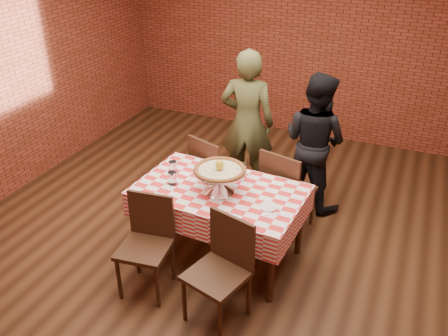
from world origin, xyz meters
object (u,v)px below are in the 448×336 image
at_px(chair_near_left, 145,249).
at_px(chair_far_right, 288,189).
at_px(water_glass_left, 172,178).
at_px(water_glass_right, 173,167).
at_px(table, 220,223).
at_px(chair_far_left, 217,173).
at_px(chair_near_right, 216,275).
at_px(pizza, 220,170).
at_px(diner_olive, 247,123).
at_px(diner_black, 314,142).
at_px(pizza_stand, 220,181).
at_px(condiment_caddy, 241,170).

relative_size(chair_near_left, chair_far_right, 0.95).
height_order(water_glass_left, water_glass_right, same).
relative_size(table, chair_far_left, 1.63).
distance_m(chair_near_left, chair_near_right, 0.71).
xyz_separation_m(table, pizza, (0.02, -0.04, 0.60)).
xyz_separation_m(table, chair_near_left, (-0.40, -0.70, 0.07)).
height_order(pizza, water_glass_left, pizza).
xyz_separation_m(water_glass_left, diner_olive, (0.21, 1.41, 0.04)).
xyz_separation_m(diner_olive, diner_black, (0.80, -0.01, -0.08)).
relative_size(pizza, chair_near_left, 0.52).
relative_size(chair_near_right, chair_far_right, 0.97).
distance_m(pizza_stand, condiment_caddy, 0.34).
bearing_deg(pizza_stand, chair_near_right, -68.07).
bearing_deg(condiment_caddy, chair_far_left, 113.80).
relative_size(pizza_stand, water_glass_right, 3.84).
height_order(chair_far_left, diner_black, diner_black).
relative_size(chair_near_right, chair_far_left, 0.99).
relative_size(chair_near_left, chair_near_right, 0.98).
bearing_deg(water_glass_right, pizza, -13.61).
xyz_separation_m(condiment_caddy, chair_far_left, (-0.45, 0.45, -0.36)).
bearing_deg(table, chair_far_left, 115.79).
xyz_separation_m(table, water_glass_left, (-0.45, -0.09, 0.45)).
bearing_deg(table, condiment_caddy, 72.70).
bearing_deg(diner_olive, condiment_caddy, 98.86).
bearing_deg(diner_olive, diner_black, 169.98).
xyz_separation_m(pizza_stand, water_glass_left, (-0.46, -0.05, -0.04)).
xyz_separation_m(condiment_caddy, chair_near_right, (0.22, -1.06, -0.37)).
bearing_deg(table, water_glass_left, -168.61).
distance_m(water_glass_right, diner_olive, 1.26).
height_order(chair_near_right, diner_black, diner_black).
relative_size(table, pizza, 3.24).
bearing_deg(diner_olive, pizza, 91.63).
distance_m(pizza, water_glass_right, 0.60).
distance_m(condiment_caddy, chair_near_left, 1.18).
bearing_deg(pizza_stand, pizza, 180.00).
relative_size(table, water_glass_left, 12.15).
height_order(table, condiment_caddy, condiment_caddy).
distance_m(chair_near_right, chair_far_right, 1.50).
relative_size(chair_far_left, chair_far_right, 0.99).
bearing_deg(table, pizza_stand, -66.11).
bearing_deg(pizza, table, 113.89).
distance_m(pizza_stand, pizza, 0.11).
bearing_deg(water_glass_right, chair_far_right, 32.02).
xyz_separation_m(chair_far_right, diner_black, (0.11, 0.58, 0.31)).
bearing_deg(chair_far_left, diner_olive, -82.09).
relative_size(pizza, chair_far_right, 0.50).
bearing_deg(pizza_stand, water_glass_left, -173.55).
distance_m(pizza, diner_olive, 1.39).
height_order(chair_far_left, chair_far_right, chair_far_right).
relative_size(water_glass_right, chair_far_right, 0.13).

